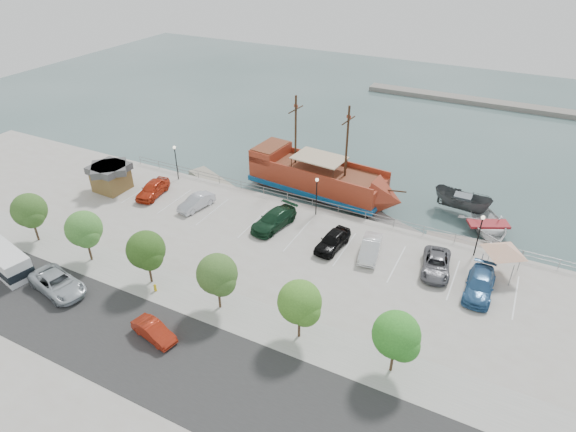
% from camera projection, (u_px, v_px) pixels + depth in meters
% --- Properties ---
extents(ground, '(160.00, 160.00, 0.00)m').
position_uv_depth(ground, '(288.00, 255.00, 46.22)').
color(ground, '#334C49').
extents(land_slab, '(100.00, 58.00, 1.20)m').
position_uv_depth(land_slab, '(136.00, 427.00, 30.06)').
color(land_slab, '#9F968A').
rests_on(land_slab, ground).
extents(street, '(100.00, 8.00, 0.04)m').
position_uv_depth(street, '(184.00, 364.00, 33.54)').
color(street, '#282828').
rests_on(street, land_slab).
extents(sidewalk, '(100.00, 4.00, 0.05)m').
position_uv_depth(sidewalk, '(231.00, 311.00, 38.09)').
color(sidewalk, '#989890').
rests_on(sidewalk, land_slab).
extents(seawall_railing, '(50.00, 0.06, 1.00)m').
position_uv_depth(seawall_railing, '(321.00, 205.00, 51.34)').
color(seawall_railing, gray).
rests_on(seawall_railing, land_slab).
extents(far_shore, '(40.00, 3.00, 0.80)m').
position_uv_depth(far_shore, '(481.00, 102.00, 83.94)').
color(far_shore, gray).
rests_on(far_shore, ground).
extents(pirate_ship, '(18.84, 6.72, 11.76)m').
position_uv_depth(pirate_ship, '(327.00, 181.00, 54.96)').
color(pirate_ship, maroon).
rests_on(pirate_ship, ground).
extents(patrol_boat, '(6.67, 3.67, 2.44)m').
position_uv_depth(patrol_boat, '(462.00, 203.00, 52.17)').
color(patrol_boat, '#404244').
rests_on(patrol_boat, ground).
extents(speedboat, '(7.26, 8.16, 1.40)m').
position_uv_depth(speedboat, '(488.00, 227.00, 49.09)').
color(speedboat, silver).
rests_on(speedboat, ground).
extents(dock_west, '(8.07, 5.24, 0.45)m').
position_uv_depth(dock_west, '(213.00, 181.00, 58.88)').
color(dock_west, gray).
rests_on(dock_west, ground).
extents(dock_mid, '(6.59, 4.09, 0.36)m').
position_uv_depth(dock_mid, '(397.00, 227.00, 49.99)').
color(dock_mid, gray).
rests_on(dock_mid, ground).
extents(dock_east, '(7.56, 3.11, 0.42)m').
position_uv_depth(dock_east, '(464.00, 244.00, 47.39)').
color(dock_east, gray).
rests_on(dock_east, ground).
extents(shed, '(3.87, 3.87, 3.06)m').
position_uv_depth(shed, '(111.00, 177.00, 54.53)').
color(shed, brown).
rests_on(shed, land_slab).
extents(canopy_tent, '(4.88, 4.88, 3.46)m').
position_uv_depth(canopy_tent, '(506.00, 244.00, 40.76)').
color(canopy_tent, slate).
rests_on(canopy_tent, land_slab).
extents(street_van, '(6.05, 3.66, 1.57)m').
position_uv_depth(street_van, '(58.00, 283.00, 39.81)').
color(street_van, '#ADB5BB').
rests_on(street_van, street).
extents(street_sedan, '(4.05, 2.10, 1.27)m').
position_uv_depth(street_sedan, '(154.00, 331.00, 35.38)').
color(street_sedan, '#A32411').
rests_on(street_sedan, street).
extents(shuttle_bus, '(6.66, 3.55, 2.23)m').
position_uv_depth(shuttle_bus, '(5.00, 260.00, 41.98)').
color(shuttle_bus, white).
rests_on(shuttle_bus, street).
extents(fire_hydrant, '(0.25, 0.25, 0.72)m').
position_uv_depth(fire_hydrant, '(155.00, 288.00, 39.95)').
color(fire_hydrant, gold).
rests_on(fire_hydrant, sidewalk).
extents(lamp_post_left, '(0.36, 0.36, 4.28)m').
position_uv_depth(lamp_post_left, '(176.00, 157.00, 56.03)').
color(lamp_post_left, black).
rests_on(lamp_post_left, land_slab).
extents(lamp_post_mid, '(0.36, 0.36, 4.28)m').
position_uv_depth(lamp_post_mid, '(317.00, 190.00, 49.09)').
color(lamp_post_mid, black).
rests_on(lamp_post_mid, land_slab).
extents(lamp_post_right, '(0.36, 0.36, 4.28)m').
position_uv_depth(lamp_post_right, '(480.00, 229.00, 42.93)').
color(lamp_post_right, black).
rests_on(lamp_post_right, land_slab).
extents(tree_a, '(3.30, 3.20, 5.00)m').
position_uv_depth(tree_a, '(30.00, 212.00, 44.73)').
color(tree_a, '#473321').
rests_on(tree_a, sidewalk).
extents(tree_b, '(3.30, 3.20, 5.00)m').
position_uv_depth(tree_b, '(85.00, 230.00, 42.04)').
color(tree_b, '#473321').
rests_on(tree_b, sidewalk).
extents(tree_c, '(3.30, 3.20, 5.00)m').
position_uv_depth(tree_c, '(147.00, 252.00, 39.34)').
color(tree_c, '#473321').
rests_on(tree_c, sidewalk).
extents(tree_d, '(3.30, 3.20, 5.00)m').
position_uv_depth(tree_d, '(218.00, 276.00, 36.64)').
color(tree_d, '#473321').
rests_on(tree_d, sidewalk).
extents(tree_e, '(3.30, 3.20, 5.00)m').
position_uv_depth(tree_e, '(301.00, 304.00, 33.95)').
color(tree_e, '#473321').
rests_on(tree_e, sidewalk).
extents(tree_f, '(3.30, 3.20, 5.00)m').
position_uv_depth(tree_f, '(398.00, 337.00, 31.25)').
color(tree_f, '#473321').
rests_on(tree_f, sidewalk).
extents(parked_car_a, '(2.67, 5.15, 1.67)m').
position_uv_depth(parked_car_a, '(153.00, 189.00, 53.73)').
color(parked_car_a, '#B92E13').
rests_on(parked_car_a, land_slab).
extents(parked_car_b, '(2.34, 4.56, 1.43)m').
position_uv_depth(parked_car_b, '(196.00, 202.00, 51.40)').
color(parked_car_b, silver).
rests_on(parked_car_b, land_slab).
extents(parked_car_d, '(3.29, 5.98, 1.64)m').
position_uv_depth(parked_car_d, '(274.00, 220.00, 48.22)').
color(parked_car_d, '#12311C').
rests_on(parked_car_d, land_slab).
extents(parked_car_e, '(2.42, 4.89, 1.60)m').
position_uv_depth(parked_car_e, '(333.00, 240.00, 45.11)').
color(parked_car_e, black).
rests_on(parked_car_e, land_slab).
extents(parked_car_f, '(2.38, 4.89, 1.54)m').
position_uv_depth(parked_car_f, '(370.00, 248.00, 44.12)').
color(parked_car_f, white).
rests_on(parked_car_f, land_slab).
extents(parked_car_g, '(3.14, 5.44, 1.43)m').
position_uv_depth(parked_car_g, '(436.00, 264.00, 42.10)').
color(parked_car_g, '#5D5D63').
rests_on(parked_car_g, land_slab).
extents(parked_car_h, '(2.23, 5.40, 1.56)m').
position_uv_depth(parked_car_h, '(480.00, 285.00, 39.63)').
color(parked_car_h, '#2D5988').
rests_on(parked_car_h, land_slab).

